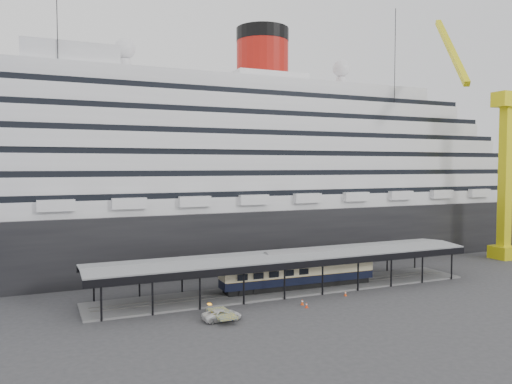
% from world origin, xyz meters
% --- Properties ---
extents(ground, '(200.00, 200.00, 0.00)m').
position_xyz_m(ground, '(0.00, 0.00, 0.00)').
color(ground, '#333335').
rests_on(ground, ground).
extents(cruise_ship, '(130.00, 30.00, 43.90)m').
position_xyz_m(cruise_ship, '(0.05, 32.00, 18.35)').
color(cruise_ship, black).
rests_on(cruise_ship, ground).
extents(platform_canopy, '(56.00, 9.18, 5.30)m').
position_xyz_m(platform_canopy, '(0.00, 5.00, 2.36)').
color(platform_canopy, slate).
rests_on(platform_canopy, ground).
extents(crane_yellow, '(23.83, 18.78, 47.60)m').
position_xyz_m(crane_yellow, '(47.06, 10.54, 19.96)').
color(crane_yellow, yellow).
rests_on(crane_yellow, ground).
extents(port_truck, '(4.56, 2.19, 1.25)m').
position_xyz_m(port_truck, '(-13.45, -4.21, 0.63)').
color(port_truck, silver).
rests_on(port_truck, ground).
extents(pullman_carriage, '(23.10, 3.58, 22.61)m').
position_xyz_m(pullman_carriage, '(1.44, 5.00, 2.74)').
color(pullman_carriage, black).
rests_on(pullman_carriage, ground).
extents(traffic_cone_left, '(0.50, 0.50, 0.77)m').
position_xyz_m(traffic_cone_left, '(-2.02, -2.31, 0.38)').
color(traffic_cone_left, '#E2420C').
rests_on(traffic_cone_left, ground).
extents(traffic_cone_mid, '(0.38, 0.38, 0.71)m').
position_xyz_m(traffic_cone_mid, '(-2.15, -3.64, 0.35)').
color(traffic_cone_mid, red).
rests_on(traffic_cone_mid, ground).
extents(traffic_cone_right, '(0.40, 0.40, 0.69)m').
position_xyz_m(traffic_cone_right, '(5.45, -0.80, 0.34)').
color(traffic_cone_right, '#F94D0D').
rests_on(traffic_cone_right, ground).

